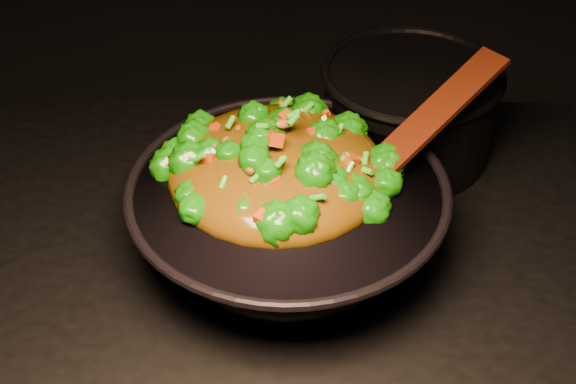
# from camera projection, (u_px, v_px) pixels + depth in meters

# --- Properties ---
(wok) EXTENTS (0.45, 0.45, 0.10)m
(wok) POSITION_uv_depth(u_px,v_px,m) (288.00, 221.00, 0.98)
(wok) COLOR black
(wok) RESTS_ON stovetop
(stir_fry) EXTENTS (0.28, 0.28, 0.09)m
(stir_fry) POSITION_uv_depth(u_px,v_px,m) (277.00, 144.00, 0.93)
(stir_fry) COLOR #156C07
(stir_fry) RESTS_ON wok
(spatula) EXTENTS (0.22, 0.20, 0.11)m
(spatula) POSITION_uv_depth(u_px,v_px,m) (421.00, 128.00, 0.96)
(spatula) COLOR #391906
(spatula) RESTS_ON wok
(back_pot) EXTENTS (0.27, 0.27, 0.14)m
(back_pot) POSITION_uv_depth(u_px,v_px,m) (408.00, 111.00, 1.13)
(back_pot) COLOR black
(back_pot) RESTS_ON stovetop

